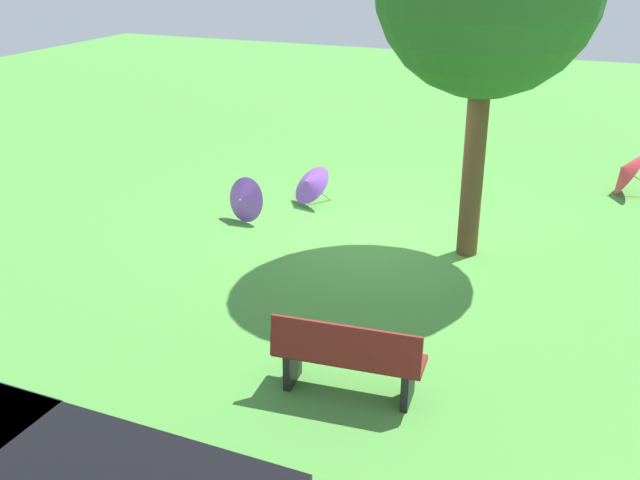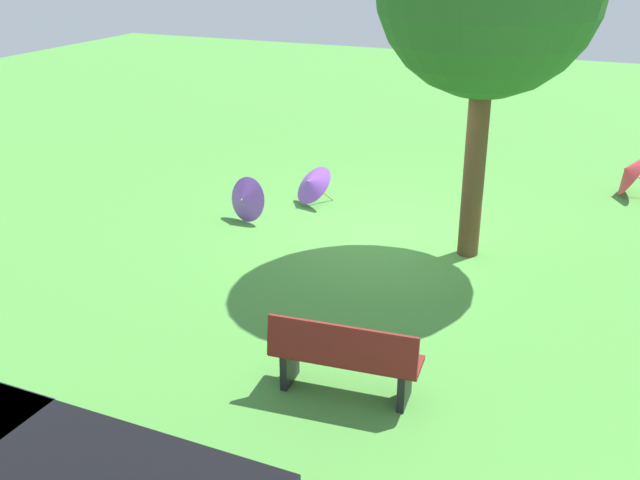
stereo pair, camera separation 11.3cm
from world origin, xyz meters
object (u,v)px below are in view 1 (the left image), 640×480
Objects in this scene: park_bench at (348,358)px; parasol_purple_3 at (243,200)px; parasol_red_0 at (626,170)px; parasol_purple_1 at (309,183)px.

park_bench is 1.99× the size of parasol_purple_3.
parasol_red_0 is at bearing -106.47° from park_bench.
park_bench is 8.59m from parasol_red_0.
parasol_purple_1 is at bearing -62.49° from park_bench.
park_bench is 6.03m from parasol_purple_1.
park_bench reaches higher than parasol_purple_3.
parasol_purple_1 is 1.04× the size of parasol_red_0.
parasol_purple_3 reaches higher than parasol_purple_1.
parasol_purple_3 is (3.48, -4.14, -0.07)m from park_bench.
parasol_purple_1 is at bearing -119.92° from parasol_purple_3.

